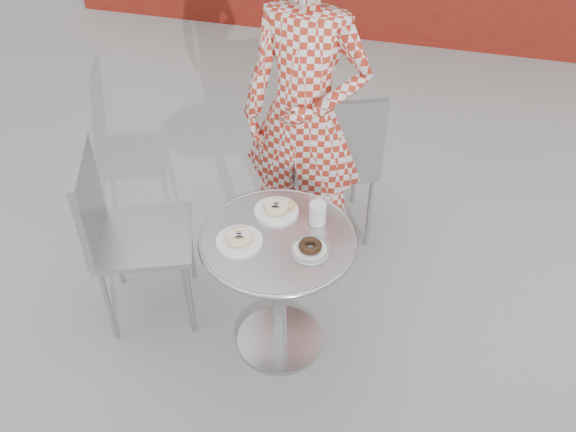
% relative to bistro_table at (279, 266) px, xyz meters
% --- Properties ---
extents(ground, '(60.00, 60.00, 0.00)m').
position_rel_bistro_table_xyz_m(ground, '(0.02, -0.02, -0.54)').
color(ground, '#A4A29C').
rests_on(ground, ground).
extents(bistro_table, '(0.70, 0.70, 0.71)m').
position_rel_bistro_table_xyz_m(bistro_table, '(0.00, 0.00, 0.00)').
color(bistro_table, silver).
rests_on(bistro_table, ground).
extents(chair_far, '(0.61, 0.61, 0.98)m').
position_rel_bistro_table_xyz_m(chair_far, '(0.05, 0.92, -0.23)').
color(chair_far, '#9A9DA1').
rests_on(chair_far, ground).
extents(chair_left, '(0.60, 0.60, 0.97)m').
position_rel_bistro_table_xyz_m(chair_left, '(-0.71, 0.06, -0.24)').
color(chair_left, '#9A9DA1').
rests_on(chair_left, ground).
extents(seated_person, '(0.70, 0.50, 1.80)m').
position_rel_bistro_table_xyz_m(seated_person, '(-0.05, 0.70, 0.36)').
color(seated_person, '#AE2A1A').
rests_on(seated_person, ground).
extents(plate_far, '(0.20, 0.20, 0.05)m').
position_rel_bistro_table_xyz_m(plate_far, '(-0.05, 0.17, 0.19)').
color(plate_far, white).
rests_on(plate_far, bistro_table).
extents(plate_near, '(0.20, 0.20, 0.05)m').
position_rel_bistro_table_xyz_m(plate_near, '(-0.15, -0.07, 0.19)').
color(plate_near, white).
rests_on(plate_near, bistro_table).
extents(plate_checker, '(0.18, 0.18, 0.05)m').
position_rel_bistro_table_xyz_m(plate_checker, '(0.15, -0.05, 0.19)').
color(plate_checker, white).
rests_on(plate_checker, bistro_table).
extents(milk_cup, '(0.08, 0.08, 0.13)m').
position_rel_bistro_table_xyz_m(milk_cup, '(0.14, 0.14, 0.23)').
color(milk_cup, white).
rests_on(milk_cup, bistro_table).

